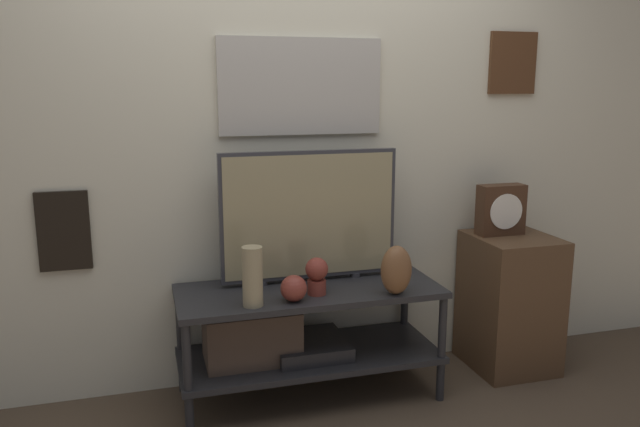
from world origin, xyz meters
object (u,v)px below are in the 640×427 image
object	(u,v)px
candle_jar	(270,269)
mantel_clock	(501,210)
decorative_bust	(317,274)
vase_urn_stoneware	(396,270)
vase_round_glass	(294,288)
vase_tall_ceramic	(252,277)
television	(310,215)

from	to	relation	value
candle_jar	mantel_clock	bearing A→B (deg)	-5.56
decorative_bust	vase_urn_stoneware	bearing A→B (deg)	-15.89
vase_round_glass	candle_jar	xyz separation A→B (m)	(-0.03, 0.37, -0.01)
vase_tall_ceramic	candle_jar	size ratio (longest dim) A/B	2.93
vase_urn_stoneware	decorative_bust	bearing A→B (deg)	164.11
vase_round_glass	candle_jar	world-z (taller)	vase_round_glass
television	vase_tall_ceramic	distance (m)	0.48
vase_urn_stoneware	candle_jar	xyz separation A→B (m)	(-0.52, 0.41, -0.07)
candle_jar	mantel_clock	size ratio (longest dim) A/B	0.34
vase_round_glass	television	bearing A→B (deg)	61.14
decorative_bust	mantel_clock	xyz separation A→B (m)	(1.08, 0.19, 0.21)
vase_tall_ceramic	decorative_bust	distance (m)	0.33
vase_urn_stoneware	vase_tall_ceramic	distance (m)	0.68
vase_tall_ceramic	candle_jar	world-z (taller)	vase_tall_ceramic
vase_round_glass	mantel_clock	xyz separation A→B (m)	(1.21, 0.25, 0.25)
television	vase_urn_stoneware	distance (m)	0.51
vase_urn_stoneware	mantel_clock	bearing A→B (deg)	21.63
vase_tall_ceramic	decorative_bust	world-z (taller)	vase_tall_ceramic
vase_round_glass	decorative_bust	distance (m)	0.15
vase_tall_ceramic	vase_round_glass	bearing A→B (deg)	2.24
television	vase_urn_stoneware	world-z (taller)	television
television	vase_tall_ceramic	bearing A→B (deg)	-140.55
television	decorative_bust	size ratio (longest dim) A/B	5.01
vase_tall_ceramic	television	bearing A→B (deg)	39.45
vase_tall_ceramic	candle_jar	xyz separation A→B (m)	(0.16, 0.38, -0.09)
mantel_clock	vase_tall_ceramic	bearing A→B (deg)	-169.58
vase_tall_ceramic	vase_round_glass	size ratio (longest dim) A/B	2.22
candle_jar	decorative_bust	bearing A→B (deg)	-62.37
decorative_bust	vase_round_glass	bearing A→B (deg)	-153.00
decorative_bust	television	bearing A→B (deg)	83.92
vase_urn_stoneware	vase_round_glass	bearing A→B (deg)	175.63
vase_urn_stoneware	candle_jar	distance (m)	0.67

